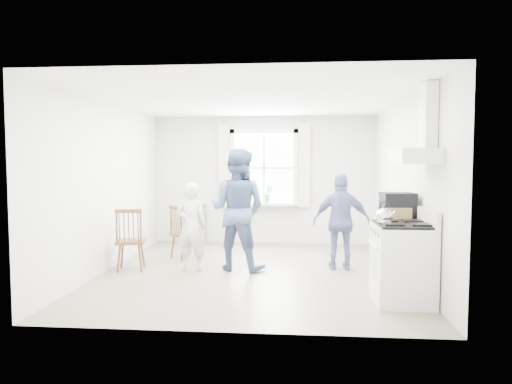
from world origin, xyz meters
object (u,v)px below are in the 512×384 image
object	(u,v)px
stereo_stack	(398,207)
windsor_chair_a	(129,233)
person_left	(192,226)
person_mid	(238,209)
windsor_chair_b	(179,226)
person_right	(341,222)
low_cabinet	(395,253)
gas_stove	(402,262)

from	to	relation	value
stereo_stack	windsor_chair_a	xyz separation A→B (m)	(-3.86, 0.58, -0.49)
person_left	person_mid	distance (m)	0.75
stereo_stack	windsor_chair_b	distance (m)	3.69
person_right	windsor_chair_a	bearing A→B (deg)	7.46
windsor_chair_b	person_mid	distance (m)	1.32
person_left	person_mid	xyz separation A→B (m)	(0.70, 0.12, 0.26)
low_cabinet	windsor_chair_a	size ratio (longest dim) A/B	0.92
gas_stove	stereo_stack	world-z (taller)	stereo_stack
windsor_chair_a	person_right	distance (m)	3.26
person_right	low_cabinet	bearing A→B (deg)	124.94
low_cabinet	stereo_stack	xyz separation A→B (m)	(-0.00, -0.07, 0.64)
windsor_chair_a	stereo_stack	bearing A→B (deg)	-8.57
low_cabinet	windsor_chair_a	distance (m)	3.89
person_right	gas_stove	bearing A→B (deg)	109.46
windsor_chair_a	person_left	distance (m)	0.94
windsor_chair_a	windsor_chair_b	bearing A→B (deg)	60.22
person_right	windsor_chair_b	bearing A→B (deg)	-10.68
stereo_stack	person_left	distance (m)	3.05
gas_stove	person_left	xyz separation A→B (m)	(-2.87, 1.37, 0.20)
low_cabinet	person_right	world-z (taller)	person_right
windsor_chair_a	windsor_chair_b	size ratio (longest dim) A/B	1.05
gas_stove	low_cabinet	size ratio (longest dim) A/B	1.24
low_cabinet	person_left	bearing A→B (deg)	167.16
windsor_chair_a	person_mid	world-z (taller)	person_mid
gas_stove	low_cabinet	xyz separation A→B (m)	(0.07, 0.70, -0.03)
gas_stove	windsor_chair_a	bearing A→B (deg)	162.34
stereo_stack	windsor_chair_a	world-z (taller)	stereo_stack
windsor_chair_a	low_cabinet	bearing A→B (deg)	-7.48
person_left	person_right	world-z (taller)	person_right
windsor_chair_a	person_mid	xyz separation A→B (m)	(1.62, 0.29, 0.34)
windsor_chair_a	person_mid	size ratio (longest dim) A/B	0.52
gas_stove	stereo_stack	xyz separation A→B (m)	(0.07, 0.63, 0.60)
low_cabinet	stereo_stack	bearing A→B (deg)	-90.46
person_mid	low_cabinet	bearing A→B (deg)	176.23
gas_stove	person_right	xyz separation A→B (m)	(-0.56, 1.61, 0.27)
low_cabinet	person_right	distance (m)	1.15
person_left	person_right	xyz separation A→B (m)	(2.31, 0.24, 0.07)
stereo_stack	windsor_chair_b	world-z (taller)	stereo_stack
low_cabinet	person_left	distance (m)	3.02
windsor_chair_b	person_left	size ratio (longest dim) A/B	0.68
gas_stove	person_mid	size ratio (longest dim) A/B	0.60
stereo_stack	person_mid	xyz separation A→B (m)	(-2.23, 0.87, -0.15)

